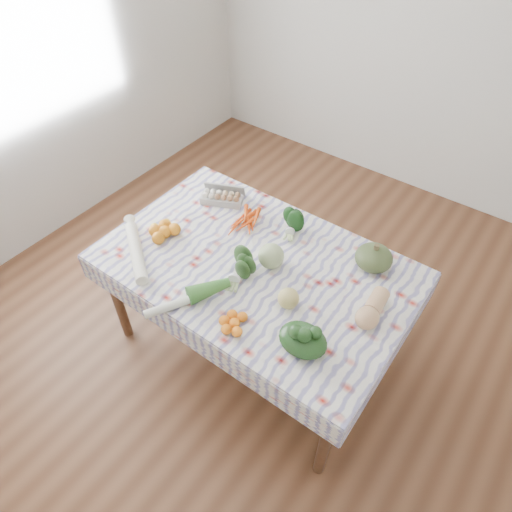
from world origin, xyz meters
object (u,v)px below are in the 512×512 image
(butternut_squash, at_px, (373,308))
(grapefruit, at_px, (288,298))
(kabocha_squash, at_px, (374,258))
(dining_table, at_px, (256,274))
(cabbage, at_px, (271,256))
(egg_carton, at_px, (222,198))

(butternut_squash, bearing_deg, grapefruit, -156.24)
(grapefruit, bearing_deg, butternut_squash, 27.74)
(kabocha_squash, relative_size, butternut_squash, 0.81)
(kabocha_squash, height_order, butternut_squash, kabocha_squash)
(dining_table, relative_size, cabbage, 11.55)
(butternut_squash, bearing_deg, kabocha_squash, 111.54)
(egg_carton, bearing_deg, butternut_squash, -36.90)
(egg_carton, distance_m, cabbage, 0.61)
(kabocha_squash, xyz_separation_m, butternut_squash, (0.14, -0.30, -0.01))
(dining_table, height_order, cabbage, cabbage)
(dining_table, bearing_deg, cabbage, 28.20)
(grapefruit, bearing_deg, cabbage, 142.30)
(egg_carton, height_order, butternut_squash, butternut_squash)
(egg_carton, distance_m, grapefruit, 0.89)
(cabbage, bearing_deg, butternut_squash, 1.39)
(dining_table, distance_m, egg_carton, 0.58)
(egg_carton, xyz_separation_m, grapefruit, (0.78, -0.43, 0.02))
(kabocha_squash, xyz_separation_m, grapefruit, (-0.21, -0.49, -0.01))
(kabocha_squash, distance_m, cabbage, 0.54)
(dining_table, xyz_separation_m, kabocha_squash, (0.51, 0.35, 0.15))
(egg_carton, relative_size, kabocha_squash, 1.29)
(dining_table, bearing_deg, kabocha_squash, 34.60)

